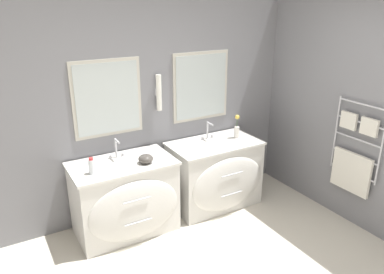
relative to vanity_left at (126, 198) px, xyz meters
The scene contains 9 objects.
wall_back 1.15m from the vanity_left, 33.40° to the left, with size 4.96×0.14×2.60m.
wall_right 2.59m from the vanity_left, 18.21° to the right, with size 0.13×4.08×2.60m.
vanity_left is the anchor object (origin of this frame).
vanity_right 1.16m from the vanity_left, ahead, with size 1.08×0.69×0.81m.
faucet_left 0.54m from the vanity_left, 90.00° to the left, with size 0.17×0.13×0.21m.
faucet_right 1.27m from the vanity_left, ahead, with size 0.17×0.13×0.21m.
toiletry_bottle 0.59m from the vanity_left, 169.66° to the right, with size 0.06×0.06×0.17m.
amenity_bowl 0.50m from the vanity_left, 22.97° to the right, with size 0.15×0.15×0.09m.
flower_vase 1.57m from the vanity_left, ahead, with size 0.06×0.06×0.29m.
Camera 1 is at (-1.76, -1.72, 2.41)m, focal length 35.00 mm.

